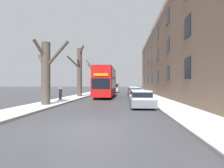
% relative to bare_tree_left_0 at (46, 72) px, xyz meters
% --- Properties ---
extents(ground_plane, '(320.00, 320.00, 0.00)m').
position_rel_bare_tree_left_0_xyz_m(ground_plane, '(5.23, -7.34, -3.02)').
color(ground_plane, '#424247').
extents(sidewalk_left, '(2.77, 130.00, 0.16)m').
position_rel_bare_tree_left_0_xyz_m(sidewalk_left, '(-0.33, 45.66, -2.94)').
color(sidewalk_left, gray).
rests_on(sidewalk_left, ground).
extents(sidewalk_right, '(2.77, 130.00, 0.16)m').
position_rel_bare_tree_left_0_xyz_m(sidewalk_right, '(10.78, 45.66, -2.94)').
color(sidewalk_right, gray).
rests_on(sidewalk_right, ground).
extents(terrace_facade_right, '(9.10, 46.29, 12.98)m').
position_rel_bare_tree_left_0_xyz_m(terrace_facade_right, '(16.66, 17.25, 3.48)').
color(terrace_facade_right, '#7A604C').
rests_on(terrace_facade_right, ground).
extents(bare_tree_left_0, '(3.25, 2.04, 5.71)m').
position_rel_bare_tree_left_0_xyz_m(bare_tree_left_0, '(0.00, 0.00, 0.00)').
color(bare_tree_left_0, '#4C4238').
rests_on(bare_tree_left_0, ground).
extents(bare_tree_left_1, '(2.59, 2.07, 7.64)m').
position_rel_bare_tree_left_0_xyz_m(bare_tree_left_1, '(0.00, 10.99, 0.85)').
color(bare_tree_left_1, '#4C4238').
rests_on(bare_tree_left_1, ground).
extents(bare_tree_left_2, '(3.43, 3.27, 7.10)m').
position_rel_bare_tree_left_0_xyz_m(bare_tree_left_2, '(-0.10, 22.55, 0.46)').
color(bare_tree_left_2, '#4C4238').
rests_on(bare_tree_left_2, ground).
extents(bare_tree_left_3, '(1.73, 4.21, 6.49)m').
position_rel_bare_tree_left_0_xyz_m(bare_tree_left_3, '(-0.19, 33.46, 0.03)').
color(bare_tree_left_3, '#4C4238').
rests_on(bare_tree_left_3, ground).
extents(double_decker_bus, '(2.54, 10.57, 4.32)m').
position_rel_bare_tree_left_0_xyz_m(double_decker_bus, '(3.96, 11.34, -0.58)').
color(double_decker_bus, red).
rests_on(double_decker_bus, ground).
extents(parked_car_0, '(1.88, 4.36, 1.38)m').
position_rel_bare_tree_left_0_xyz_m(parked_car_0, '(8.30, 0.18, -2.38)').
color(parked_car_0, slate).
rests_on(parked_car_0, ground).
extents(parked_car_1, '(1.89, 4.22, 1.31)m').
position_rel_bare_tree_left_0_xyz_m(parked_car_1, '(8.30, 5.68, -2.41)').
color(parked_car_1, '#9EA3AD').
rests_on(parked_car_1, ground).
extents(parked_car_2, '(1.88, 4.36, 1.48)m').
position_rel_bare_tree_left_0_xyz_m(parked_car_2, '(8.30, 10.83, -2.33)').
color(parked_car_2, maroon).
rests_on(parked_car_2, ground).
extents(parked_car_3, '(1.87, 4.02, 1.49)m').
position_rel_bare_tree_left_0_xyz_m(parked_car_3, '(8.30, 17.16, -2.33)').
color(parked_car_3, black).
rests_on(parked_car_3, ground).
extents(parked_car_4, '(1.75, 4.54, 1.53)m').
position_rel_bare_tree_left_0_xyz_m(parked_car_4, '(8.30, 23.09, -2.32)').
color(parked_car_4, navy).
rests_on(parked_car_4, ground).
extents(oncoming_van, '(2.02, 4.95, 2.26)m').
position_rel_bare_tree_left_0_xyz_m(oncoming_van, '(4.29, 27.99, -1.80)').
color(oncoming_van, '#9EA3AD').
rests_on(oncoming_van, ground).
extents(pedestrian_left_sidewalk, '(0.34, 0.34, 1.58)m').
position_rel_bare_tree_left_0_xyz_m(pedestrian_left_sidewalk, '(-0.35, 4.26, -2.15)').
color(pedestrian_left_sidewalk, black).
rests_on(pedestrian_left_sidewalk, ground).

